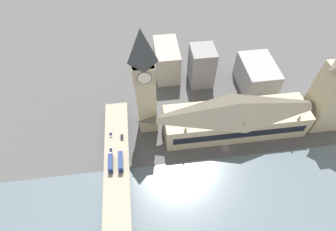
# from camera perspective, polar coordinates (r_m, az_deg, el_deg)

# --- Properties ---
(ground_plane) EXTENTS (600.00, 600.00, 0.00)m
(ground_plane) POSITION_cam_1_polar(r_m,az_deg,el_deg) (172.46, 12.57, -7.14)
(ground_plane) COLOR #4C4C4F
(river_water) EXTENTS (66.42, 360.00, 0.30)m
(river_water) POSITION_cam_1_polar(r_m,az_deg,el_deg) (157.21, 16.50, -19.14)
(river_water) COLOR slate
(river_water) RESTS_ON ground_plane
(parliament_hall) EXTENTS (23.73, 91.49, 26.10)m
(parliament_hall) POSITION_cam_1_polar(r_m,az_deg,el_deg) (172.29, 14.57, -0.40)
(parliament_hall) COLOR #C1B28E
(parliament_hall) RESTS_ON ground_plane
(clock_tower) EXTENTS (12.82, 12.82, 74.93)m
(clock_tower) POSITION_cam_1_polar(r_m,az_deg,el_deg) (149.99, -5.05, 6.99)
(clock_tower) COLOR #C1B28E
(clock_tower) RESTS_ON ground_plane
(victoria_tower) EXTENTS (19.63, 19.63, 59.05)m
(victoria_tower) POSITION_cam_1_polar(r_m,az_deg,el_deg) (190.63, 32.59, 4.17)
(victoria_tower) COLOR #C1B28E
(victoria_tower) RESTS_ON ground_plane
(road_bridge) EXTENTS (164.84, 14.90, 5.45)m
(road_bridge) POSITION_cam_1_polar(r_m,az_deg,el_deg) (147.00, -11.04, -22.21)
(road_bridge) COLOR gray
(road_bridge) RESTS_ON ground_plane
(double_decker_bus_lead) EXTENTS (11.91, 2.59, 5.04)m
(double_decker_bus_lead) POSITION_cam_1_polar(r_m,az_deg,el_deg) (156.91, -10.27, -9.80)
(double_decker_bus_lead) COLOR navy
(double_decker_bus_lead) RESTS_ON road_bridge
(double_decker_bus_rear) EXTENTS (10.69, 2.54, 4.71)m
(double_decker_bus_rear) POSITION_cam_1_polar(r_m,az_deg,el_deg) (157.72, -12.41, -10.07)
(double_decker_bus_rear) COLOR navy
(double_decker_bus_rear) RESTS_ON road_bridge
(car_northbound_mid) EXTENTS (4.28, 1.74, 1.42)m
(car_northbound_mid) POSITION_cam_1_polar(r_m,az_deg,el_deg) (168.55, -10.01, -4.63)
(car_northbound_mid) COLOR black
(car_northbound_mid) RESTS_ON road_bridge
(car_northbound_tail) EXTENTS (3.84, 1.87, 1.40)m
(car_northbound_tail) POSITION_cam_1_polar(r_m,az_deg,el_deg) (171.14, -12.33, -4.00)
(car_northbound_tail) COLOR silver
(car_northbound_tail) RESTS_ON road_bridge
(car_southbound_mid) EXTENTS (4.52, 1.76, 1.42)m
(car_southbound_mid) POSITION_cam_1_polar(r_m,az_deg,el_deg) (164.47, -12.31, -7.37)
(car_southbound_mid) COLOR silver
(car_southbound_mid) RESTS_ON road_bridge
(city_block_west) EXTENTS (18.98, 17.34, 30.21)m
(city_block_west) POSITION_cam_1_polar(r_m,az_deg,el_deg) (199.81, 7.31, 10.61)
(city_block_west) COLOR gray
(city_block_west) RESTS_ON ground_plane
(city_block_center) EXTENTS (33.68, 23.31, 21.19)m
(city_block_center) POSITION_cam_1_polar(r_m,az_deg,el_deg) (207.88, 18.66, 8.24)
(city_block_center) COLOR #939399
(city_block_center) RESTS_ON ground_plane
(city_block_east) EXTENTS (32.11, 17.73, 25.03)m
(city_block_east) POSITION_cam_1_polar(r_m,az_deg,el_deg) (207.51, -0.31, 11.92)
(city_block_east) COLOR #A39E93
(city_block_east) RESTS_ON ground_plane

